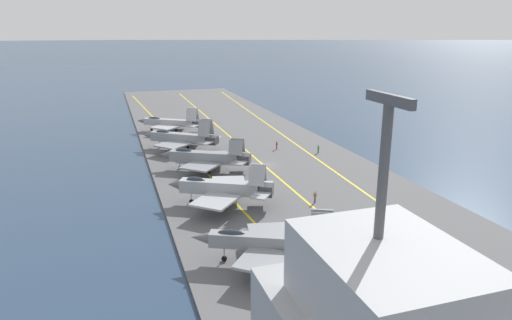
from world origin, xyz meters
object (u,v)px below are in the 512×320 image
object	(u,v)px
crew_white_vest	(505,304)
crew_red_vest	(277,145)
parked_jet_third	(206,157)
parked_jet_nearest	(270,242)
parked_jet_second	(221,188)
crew_green_vest	(318,149)
crew_brown_vest	(315,196)
parked_jet_fifth	(171,122)
crew_yellow_vest	(350,223)
parked_jet_fourth	(181,138)

from	to	relation	value
crew_white_vest	crew_red_vest	bearing A→B (deg)	-0.73
parked_jet_third	parked_jet_nearest	bearing A→B (deg)	179.32
parked_jet_second	crew_green_vest	xyz separation A→B (m)	(21.68, -25.58, -1.74)
crew_white_vest	crew_brown_vest	distance (m)	30.05
parked_jet_fifth	parked_jet_nearest	bearing A→B (deg)	-179.11
crew_red_vest	crew_green_vest	world-z (taller)	crew_red_vest
crew_green_vest	parked_jet_third	bearing A→B (deg)	101.18
crew_red_vest	crew_white_vest	bearing A→B (deg)	179.27
parked_jet_nearest	parked_jet_third	bearing A→B (deg)	-0.68
crew_brown_vest	crew_yellow_vest	xyz separation A→B (m)	(-9.90, -0.21, -0.02)
parked_jet_fourth	crew_green_vest	size ratio (longest dim) A/B	9.50
parked_jet_fifth	crew_green_vest	size ratio (longest dim) A/B	9.77
parked_jet_second	parked_jet_fifth	distance (m)	50.70
parked_jet_nearest	crew_yellow_vest	distance (m)	13.62
parked_jet_second	crew_yellow_vest	size ratio (longest dim) A/B	8.83
parked_jet_fourth	crew_red_vest	xyz separation A→B (m)	(-5.88, -19.13, -1.61)
parked_jet_nearest	parked_jet_third	distance (m)	35.10
parked_jet_nearest	crew_white_vest	world-z (taller)	parked_jet_nearest
parked_jet_second	crew_white_vest	bearing A→B (deg)	-151.70
parked_jet_third	parked_jet_second	bearing A→B (deg)	175.76
parked_jet_fourth	crew_yellow_vest	distance (m)	48.18
parked_jet_fifth	crew_white_vest	bearing A→B (deg)	-167.86
crew_green_vest	parked_jet_fourth	bearing A→B (deg)	66.81
crew_red_vest	crew_brown_vest	world-z (taller)	crew_brown_vest
parked_jet_third	crew_green_vest	world-z (taller)	parked_jet_third
parked_jet_second	parked_jet_fifth	xyz separation A→B (m)	(50.70, 0.24, -0.32)
parked_jet_nearest	parked_jet_second	xyz separation A→B (m)	(18.23, 0.83, 0.03)
parked_jet_third	crew_white_vest	distance (m)	52.54
parked_jet_fifth	crew_green_vest	world-z (taller)	parked_jet_fifth
crew_red_vest	crew_green_vest	bearing A→B (deg)	-127.10
crew_yellow_vest	crew_green_vest	bearing A→B (deg)	-19.30
parked_jet_second	parked_jet_fourth	bearing A→B (deg)	1.06
parked_jet_nearest	crew_yellow_vest	world-z (taller)	parked_jet_nearest
crew_red_vest	parked_jet_nearest	bearing A→B (deg)	158.65
crew_white_vest	crew_brown_vest	bearing A→B (deg)	8.80
parked_jet_third	crew_yellow_vest	size ratio (longest dim) A/B	9.46
parked_jet_nearest	parked_jet_second	world-z (taller)	parked_jet_nearest
parked_jet_nearest	crew_brown_vest	distance (m)	19.45
parked_jet_second	crew_yellow_vest	world-z (taller)	parked_jet_second
parked_jet_third	crew_white_vest	bearing A→B (deg)	-161.68
crew_green_vest	crew_yellow_vest	bearing A→B (deg)	160.70
parked_jet_third	crew_brown_vest	bearing A→B (deg)	-149.42
parked_jet_fifth	crew_red_vest	bearing A→B (deg)	-141.62
parked_jet_nearest	parked_jet_fourth	world-z (taller)	parked_jet_fourth
crew_white_vest	crew_green_vest	size ratio (longest dim) A/B	1.01
parked_jet_nearest	crew_brown_vest	size ratio (longest dim) A/B	9.12
crew_red_vest	crew_yellow_vest	size ratio (longest dim) A/B	1.01
parked_jet_nearest	crew_brown_vest	xyz separation A→B (m)	(14.95, -12.33, -1.66)
crew_green_vest	crew_red_vest	bearing A→B (deg)	52.90
parked_jet_nearest	parked_jet_fourth	xyz separation A→B (m)	(51.13, 1.44, -0.06)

